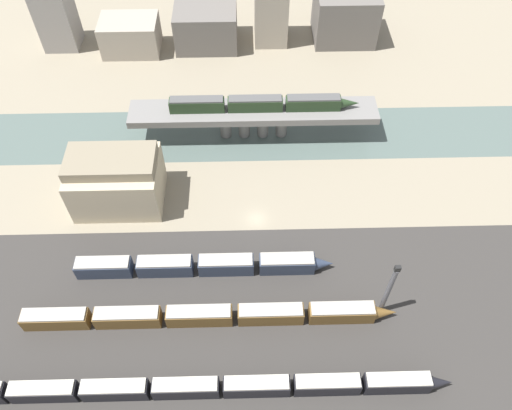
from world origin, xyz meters
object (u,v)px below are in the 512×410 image
(train_yard_far, at_px, (202,265))
(signal_tower, at_px, (388,290))
(train_yard_near, at_px, (193,388))
(warehouse_building, at_px, (116,180))
(train_on_bridge, at_px, (262,104))
(train_yard_mid, at_px, (207,316))

(train_yard_far, height_order, signal_tower, signal_tower)
(train_yard_near, bearing_deg, warehouse_building, 113.00)
(train_yard_near, relative_size, signal_tower, 5.47)
(train_on_bridge, distance_m, warehouse_building, 37.90)
(signal_tower, bearing_deg, warehouse_building, 151.49)
(train_yard_near, distance_m, train_yard_mid, 13.35)
(train_on_bridge, bearing_deg, train_yard_near, -102.12)
(train_yard_far, distance_m, warehouse_building, 27.32)
(train_yard_near, xyz_separation_m, warehouse_building, (-18.36, 43.25, 4.37))
(train_yard_far, bearing_deg, warehouse_building, 134.65)
(train_yard_mid, distance_m, train_yard_far, 10.94)
(train_yard_mid, distance_m, signal_tower, 33.29)
(train_yard_mid, xyz_separation_m, signal_tower, (32.74, 1.25, 5.90))
(train_yard_mid, bearing_deg, signal_tower, 2.19)
(train_yard_near, bearing_deg, train_yard_far, 88.59)
(train_yard_far, bearing_deg, train_yard_mid, -83.09)
(train_yard_far, xyz_separation_m, warehouse_building, (-18.95, 19.18, 4.37))
(train_yard_mid, bearing_deg, warehouse_building, 124.00)
(train_yard_mid, bearing_deg, train_on_bridge, 76.87)
(train_yard_near, relative_size, warehouse_building, 4.58)
(warehouse_building, bearing_deg, train_on_bridge, 32.14)
(train_on_bridge, xyz_separation_m, train_yard_near, (-13.60, -63.33, -7.87))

